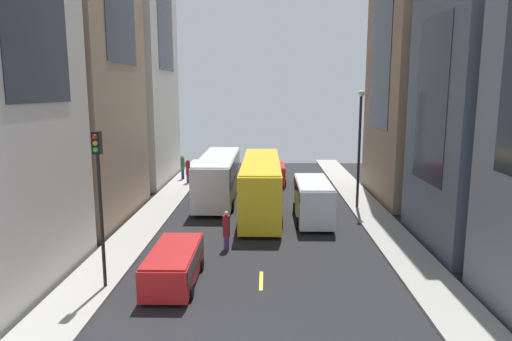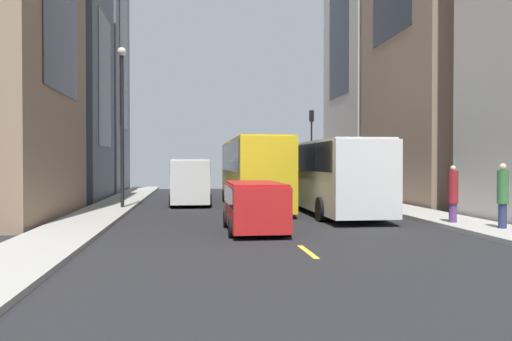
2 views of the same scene
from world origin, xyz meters
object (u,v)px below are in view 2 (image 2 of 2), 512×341
(streetcar_yellow, at_px, (252,168))
(pedestrian_crossing_near, at_px, (503,194))
(pedestrian_waiting_curb, at_px, (263,182))
(traffic_light_near_corner, at_px, (311,135))
(car_red_1, at_px, (255,203))
(city_bus_white, at_px, (328,171))
(pedestrian_crossing_mid, at_px, (453,193))
(delivery_van_white, at_px, (190,178))
(car_red_0, at_px, (279,182))

(streetcar_yellow, bearing_deg, pedestrian_crossing_near, 123.95)
(pedestrian_waiting_curb, xyz_separation_m, traffic_light_near_corner, (-4.60, -5.02, 3.50))
(car_red_1, distance_m, pedestrian_crossing_near, 8.49)
(city_bus_white, bearing_deg, pedestrian_crossing_mid, 120.51)
(pedestrian_crossing_mid, relative_size, traffic_light_near_corner, 0.33)
(delivery_van_white, relative_size, pedestrian_crossing_mid, 2.71)
(pedestrian_crossing_mid, height_order, pedestrian_waiting_curb, pedestrian_crossing_mid)
(city_bus_white, xyz_separation_m, traffic_light_near_corner, (-3.06, -16.06, 2.57))
(pedestrian_crossing_near, distance_m, traffic_light_near_corner, 23.68)
(car_red_0, distance_m, traffic_light_near_corner, 4.63)
(pedestrian_crossing_near, bearing_deg, car_red_0, 74.33)
(city_bus_white, height_order, car_red_1, city_bus_white)
(car_red_0, height_order, pedestrian_waiting_curb, pedestrian_waiting_curb)
(car_red_1, height_order, pedestrian_crossing_mid, pedestrian_crossing_mid)
(car_red_0, relative_size, pedestrian_crossing_near, 2.13)
(city_bus_white, xyz_separation_m, delivery_van_white, (6.55, -5.66, -0.49))
(pedestrian_crossing_near, bearing_deg, pedestrian_waiting_curb, 81.92)
(car_red_1, bearing_deg, car_red_0, -102.19)
(delivery_van_white, bearing_deg, car_red_1, 100.79)
(car_red_1, bearing_deg, pedestrian_crossing_mid, -175.93)
(city_bus_white, relative_size, pedestrian_crossing_mid, 5.21)
(car_red_1, height_order, pedestrian_waiting_curb, pedestrian_waiting_curb)
(car_red_0, distance_m, pedestrian_crossing_mid, 21.11)
(delivery_van_white, distance_m, car_red_0, 11.90)
(car_red_0, relative_size, pedestrian_crossing_mid, 2.21)
(streetcar_yellow, height_order, car_red_0, streetcar_yellow)
(car_red_0, bearing_deg, city_bus_white, 88.81)
(city_bus_white, distance_m, traffic_light_near_corner, 16.54)
(pedestrian_waiting_curb, bearing_deg, pedestrian_crossing_mid, 33.60)
(delivery_van_white, height_order, pedestrian_crossing_near, delivery_van_white)
(delivery_van_white, height_order, pedestrian_waiting_curb, delivery_van_white)
(car_red_1, xyz_separation_m, pedestrian_crossing_mid, (-7.58, -0.54, 0.26))
(city_bus_white, xyz_separation_m, pedestrian_crossing_near, (-4.08, 7.38, -0.68))
(city_bus_white, relative_size, traffic_light_near_corner, 1.74)
(streetcar_yellow, distance_m, car_red_0, 12.43)
(delivery_van_white, relative_size, car_red_0, 1.23)
(streetcar_yellow, relative_size, pedestrian_crossing_mid, 5.72)
(delivery_van_white, bearing_deg, traffic_light_near_corner, -132.72)
(car_red_0, distance_m, car_red_1, 21.93)
(pedestrian_crossing_mid, xyz_separation_m, pedestrian_crossing_near, (-0.81, 1.83, 0.06))
(pedestrian_crossing_near, bearing_deg, delivery_van_white, 104.13)
(streetcar_yellow, relative_size, pedestrian_waiting_curb, 6.00)
(streetcar_yellow, relative_size, pedestrian_crossing_near, 5.51)
(car_red_0, xyz_separation_m, traffic_light_near_corner, (-2.74, -0.71, 3.67))
(pedestrian_crossing_mid, relative_size, pedestrian_crossing_near, 0.96)
(delivery_van_white, height_order, pedestrian_crossing_mid, delivery_van_white)
(streetcar_yellow, relative_size, car_red_0, 2.58)
(streetcar_yellow, bearing_deg, pedestrian_crossing_mid, 125.75)
(car_red_1, xyz_separation_m, traffic_light_near_corner, (-7.37, -22.15, 3.56))
(city_bus_white, distance_m, pedestrian_crossing_mid, 6.48)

